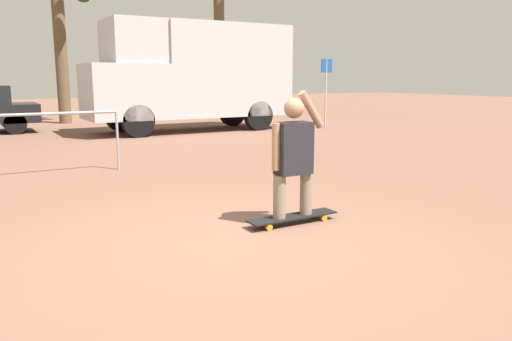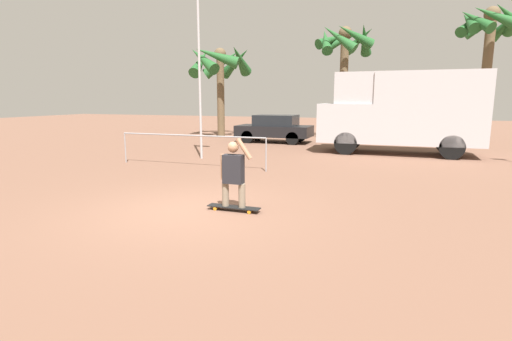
{
  "view_description": "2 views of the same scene",
  "coord_description": "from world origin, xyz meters",
  "px_view_note": "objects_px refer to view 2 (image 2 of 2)",
  "views": [
    {
      "loc": [
        -2.26,
        -4.24,
        1.63
      ],
      "look_at": [
        0.85,
        1.1,
        0.49
      ],
      "focal_mm": 35.0,
      "sensor_mm": 36.0,
      "label": 1
    },
    {
      "loc": [
        3.97,
        -6.95,
        2.27
      ],
      "look_at": [
        1.06,
        1.08,
        0.72
      ],
      "focal_mm": 28.0,
      "sensor_mm": 36.0,
      "label": 2
    }
  ],
  "objects_px": {
    "skateboard": "(234,207)",
    "camper_van": "(403,110)",
    "person_skateboarder": "(233,171)",
    "palm_tree_near_van": "(490,32)",
    "parked_car_black": "(275,128)",
    "palm_tree_center_background": "(345,48)",
    "flagpole": "(200,44)",
    "palm_tree_far_left": "(220,64)"
  },
  "relations": [
    {
      "from": "person_skateboarder",
      "to": "skateboard",
      "type": "bearing_deg",
      "value": 0.0
    },
    {
      "from": "camper_van",
      "to": "parked_car_black",
      "type": "xyz_separation_m",
      "value": [
        -6.18,
        2.44,
        -1.05
      ]
    },
    {
      "from": "camper_van",
      "to": "palm_tree_far_left",
      "type": "distance_m",
      "value": 11.58
    },
    {
      "from": "skateboard",
      "to": "camper_van",
      "type": "relative_size",
      "value": 0.18
    },
    {
      "from": "palm_tree_near_van",
      "to": "palm_tree_center_background",
      "type": "bearing_deg",
      "value": -170.94
    },
    {
      "from": "person_skateboarder",
      "to": "palm_tree_far_left",
      "type": "bearing_deg",
      "value": 115.78
    },
    {
      "from": "palm_tree_near_van",
      "to": "palm_tree_center_background",
      "type": "xyz_separation_m",
      "value": [
        -6.91,
        -1.1,
        -0.6
      ]
    },
    {
      "from": "parked_car_black",
      "to": "palm_tree_near_van",
      "type": "relative_size",
      "value": 0.56
    },
    {
      "from": "person_skateboarder",
      "to": "camper_van",
      "type": "distance_m",
      "value": 10.63
    },
    {
      "from": "parked_car_black",
      "to": "palm_tree_center_background",
      "type": "relative_size",
      "value": 0.63
    },
    {
      "from": "person_skateboarder",
      "to": "parked_car_black",
      "type": "distance_m",
      "value": 12.91
    },
    {
      "from": "person_skateboarder",
      "to": "parked_car_black",
      "type": "relative_size",
      "value": 0.37
    },
    {
      "from": "palm_tree_center_background",
      "to": "flagpole",
      "type": "height_order",
      "value": "flagpole"
    },
    {
      "from": "palm_tree_near_van",
      "to": "camper_van",
      "type": "bearing_deg",
      "value": -122.6
    },
    {
      "from": "palm_tree_far_left",
      "to": "flagpole",
      "type": "bearing_deg",
      "value": -69.43
    },
    {
      "from": "camper_van",
      "to": "flagpole",
      "type": "relative_size",
      "value": 0.85
    },
    {
      "from": "palm_tree_far_left",
      "to": "flagpole",
      "type": "height_order",
      "value": "flagpole"
    },
    {
      "from": "skateboard",
      "to": "parked_car_black",
      "type": "relative_size",
      "value": 0.29
    },
    {
      "from": "skateboard",
      "to": "camper_van",
      "type": "distance_m",
      "value": 10.72
    },
    {
      "from": "person_skateboarder",
      "to": "palm_tree_far_left",
      "type": "distance_m",
      "value": 16.8
    },
    {
      "from": "flagpole",
      "to": "palm_tree_center_background",
      "type": "bearing_deg",
      "value": 65.55
    },
    {
      "from": "camper_van",
      "to": "palm_tree_far_left",
      "type": "height_order",
      "value": "palm_tree_far_left"
    },
    {
      "from": "person_skateboarder",
      "to": "flagpole",
      "type": "relative_size",
      "value": 0.19
    },
    {
      "from": "person_skateboarder",
      "to": "parked_car_black",
      "type": "bearing_deg",
      "value": 103.59
    },
    {
      "from": "parked_car_black",
      "to": "palm_tree_far_left",
      "type": "distance_m",
      "value": 5.86
    },
    {
      "from": "parked_car_black",
      "to": "palm_tree_far_left",
      "type": "bearing_deg",
      "value": 151.25
    },
    {
      "from": "skateboard",
      "to": "parked_car_black",
      "type": "height_order",
      "value": "parked_car_black"
    },
    {
      "from": "palm_tree_center_background",
      "to": "camper_van",
      "type": "bearing_deg",
      "value": -57.77
    },
    {
      "from": "palm_tree_center_background",
      "to": "skateboard",
      "type": "bearing_deg",
      "value": -90.23
    },
    {
      "from": "person_skateboarder",
      "to": "parked_car_black",
      "type": "height_order",
      "value": "person_skateboarder"
    },
    {
      "from": "parked_car_black",
      "to": "flagpole",
      "type": "xyz_separation_m",
      "value": [
        -0.89,
        -6.33,
        3.46
      ]
    },
    {
      "from": "parked_car_black",
      "to": "palm_tree_center_background",
      "type": "height_order",
      "value": "palm_tree_center_background"
    },
    {
      "from": "palm_tree_near_van",
      "to": "flagpole",
      "type": "xyz_separation_m",
      "value": [
        -10.9,
        -9.88,
        -1.3
      ]
    },
    {
      "from": "palm_tree_near_van",
      "to": "parked_car_black",
      "type": "bearing_deg",
      "value": -160.48
    },
    {
      "from": "person_skateboarder",
      "to": "palm_tree_center_background",
      "type": "bearing_deg",
      "value": 89.77
    },
    {
      "from": "person_skateboarder",
      "to": "palm_tree_far_left",
      "type": "xyz_separation_m",
      "value": [
        -7.15,
        14.81,
        3.42
      ]
    },
    {
      "from": "person_skateboarder",
      "to": "palm_tree_near_van",
      "type": "bearing_deg",
      "value": 66.58
    },
    {
      "from": "skateboard",
      "to": "camper_van",
      "type": "xyz_separation_m",
      "value": [
        3.14,
        10.11,
        1.72
      ]
    },
    {
      "from": "camper_van",
      "to": "person_skateboarder",
      "type": "bearing_deg",
      "value": -107.26
    },
    {
      "from": "camper_van",
      "to": "palm_tree_near_van",
      "type": "xyz_separation_m",
      "value": [
        3.83,
        5.99,
        3.71
      ]
    },
    {
      "from": "skateboard",
      "to": "parked_car_black",
      "type": "distance_m",
      "value": 12.93
    },
    {
      "from": "palm_tree_near_van",
      "to": "skateboard",
      "type": "bearing_deg",
      "value": -113.41
    }
  ]
}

